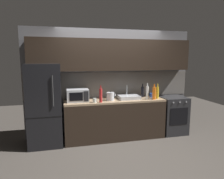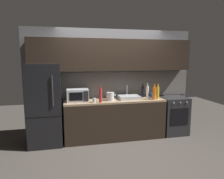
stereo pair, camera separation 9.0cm
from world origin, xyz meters
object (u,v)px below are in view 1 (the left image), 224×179
at_px(wine_bottle_dark, 142,92).
at_px(wine_bottle_white, 147,92).
at_px(mug_clear, 95,100).
at_px(refrigerator, 45,105).
at_px(wine_bottle_yellow, 157,92).
at_px(microwave, 78,95).
at_px(wine_bottle_red, 101,95).
at_px(mug_blue, 151,95).
at_px(wine_bottle_orange, 154,93).
at_px(kettle, 110,96).
at_px(oven_range, 172,115).
at_px(mug_amber, 111,96).

bearing_deg(wine_bottle_dark, wine_bottle_white, -89.33).
xyz_separation_m(wine_bottle_white, mug_clear, (-1.22, -0.06, -0.11)).
height_order(refrigerator, mug_clear, refrigerator).
relative_size(refrigerator, wine_bottle_yellow, 5.00).
bearing_deg(microwave, refrigerator, -178.45).
xyz_separation_m(microwave, wine_bottle_white, (1.56, -0.14, 0.02)).
distance_m(wine_bottle_red, wine_bottle_white, 1.09).
bearing_deg(mug_blue, wine_bottle_orange, -99.80).
relative_size(kettle, wine_bottle_white, 0.55).
distance_m(wine_bottle_white, mug_clear, 1.22).
xyz_separation_m(microwave, wine_bottle_red, (0.47, -0.22, 0.02)).
bearing_deg(refrigerator, wine_bottle_red, -9.96).
height_order(oven_range, mug_blue, mug_blue).
bearing_deg(mug_clear, wine_bottle_red, -11.92).
relative_size(refrigerator, mug_amber, 16.30).
xyz_separation_m(refrigerator, mug_amber, (1.47, 0.18, 0.09)).
distance_m(wine_bottle_red, mug_clear, 0.17).
bearing_deg(wine_bottle_dark, oven_range, -11.74).
xyz_separation_m(refrigerator, kettle, (1.40, -0.05, 0.13)).
distance_m(wine_bottle_orange, mug_blue, 0.25).
height_order(wine_bottle_yellow, wine_bottle_white, wine_bottle_white).
bearing_deg(wine_bottle_yellow, microwave, 176.38).
bearing_deg(wine_bottle_orange, wine_bottle_white, 160.67).
bearing_deg(wine_bottle_white, mug_amber, 158.52).
bearing_deg(wine_bottle_dark, microwave, -175.12).
relative_size(oven_range, wine_bottle_white, 2.43).
xyz_separation_m(microwave, wine_bottle_yellow, (1.83, -0.12, 0.01)).
bearing_deg(oven_range, kettle, -178.32).
xyz_separation_m(wine_bottle_red, mug_blue, (1.28, 0.26, -0.10)).
bearing_deg(kettle, mug_clear, -161.12).
bearing_deg(mug_blue, kettle, -173.87).
height_order(wine_bottle_orange, mug_blue, wine_bottle_orange).
distance_m(oven_range, wine_bottle_orange, 0.85).
relative_size(refrigerator, wine_bottle_red, 4.76).
bearing_deg(wine_bottle_orange, wine_bottle_dark, 114.91).
bearing_deg(wine_bottle_yellow, oven_range, 11.69).
distance_m(kettle, wine_bottle_yellow, 1.11).
bearing_deg(wine_bottle_orange, wine_bottle_red, -178.55).
relative_size(refrigerator, microwave, 3.73).
relative_size(oven_range, wine_bottle_orange, 2.59).
distance_m(wine_bottle_yellow, mug_clear, 1.49).
xyz_separation_m(wine_bottle_orange, wine_bottle_yellow, (0.12, 0.07, -0.00)).
bearing_deg(wine_bottle_yellow, wine_bottle_white, -175.32).
distance_m(wine_bottle_red, mug_amber, 0.51).
height_order(wine_bottle_red, wine_bottle_dark, wine_bottle_red).
bearing_deg(mug_clear, wine_bottle_yellow, 3.00).
bearing_deg(mug_blue, wine_bottle_white, -135.65).
bearing_deg(microwave, wine_bottle_orange, -6.31).
distance_m(oven_range, wine_bottle_white, 0.96).
bearing_deg(wine_bottle_white, wine_bottle_dark, 90.67).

